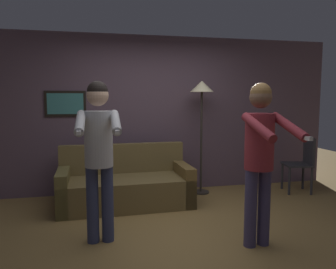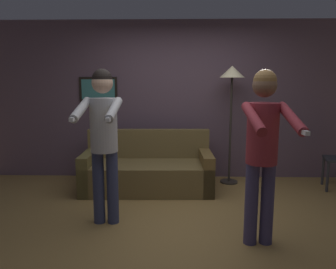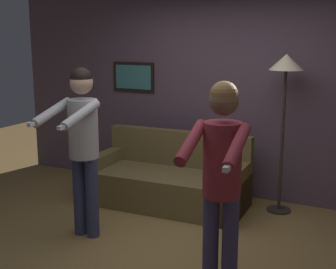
# 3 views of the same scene
# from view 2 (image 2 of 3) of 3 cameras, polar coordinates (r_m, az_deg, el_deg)

# --- Properties ---
(ground_plane) EXTENTS (12.00, 12.00, 0.00)m
(ground_plane) POSITION_cam_2_polar(r_m,az_deg,el_deg) (3.92, 2.77, -15.14)
(ground_plane) COLOR olive
(back_wall_assembly) EXTENTS (6.40, 0.09, 2.60)m
(back_wall_assembly) POSITION_cam_2_polar(r_m,az_deg,el_deg) (5.49, 2.31, 5.95)
(back_wall_assembly) COLOR #5D4857
(back_wall_assembly) RESTS_ON ground_plane
(couch) EXTENTS (1.92, 0.90, 0.87)m
(couch) POSITION_cam_2_polar(r_m,az_deg,el_deg) (4.97, -3.54, -6.41)
(couch) COLOR brown
(couch) RESTS_ON ground_plane
(torchiere_lamp) EXTENTS (0.39, 0.39, 1.85)m
(torchiere_lamp) POSITION_cam_2_polar(r_m,az_deg,el_deg) (5.19, 11.06, 8.81)
(torchiere_lamp) COLOR #332D28
(torchiere_lamp) RESTS_ON ground_plane
(person_standing_left) EXTENTS (0.44, 0.73, 1.75)m
(person_standing_left) POSITION_cam_2_polar(r_m,az_deg,el_deg) (3.67, -11.19, 0.54)
(person_standing_left) COLOR navy
(person_standing_left) RESTS_ON ground_plane
(person_standing_right) EXTENTS (0.47, 0.70, 1.73)m
(person_standing_right) POSITION_cam_2_polar(r_m,az_deg,el_deg) (3.25, 16.19, -1.11)
(person_standing_right) COLOR #423B65
(person_standing_right) RESTS_ON ground_plane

